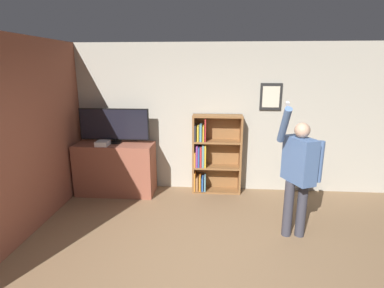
% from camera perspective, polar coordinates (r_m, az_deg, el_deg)
% --- Properties ---
extents(wall_back, '(6.85, 0.09, 2.70)m').
position_cam_1_polar(wall_back, '(5.54, 3.21, 4.82)').
color(wall_back, '#B2AD9E').
rests_on(wall_back, ground_plane).
extents(wall_side_brick, '(0.06, 4.44, 2.70)m').
position_cam_1_polar(wall_side_brick, '(4.85, -27.71, 1.70)').
color(wall_side_brick, '#93513D').
rests_on(wall_side_brick, ground_plane).
extents(tv_ledge, '(1.40, 0.56, 0.94)m').
position_cam_1_polar(tv_ledge, '(5.68, -14.30, -4.55)').
color(tv_ledge, '#93513D').
rests_on(tv_ledge, ground_plane).
extents(television, '(1.26, 0.22, 0.63)m').
position_cam_1_polar(television, '(5.54, -14.59, 3.51)').
color(television, black).
rests_on(television, tv_ledge).
extents(game_console, '(0.21, 0.23, 0.09)m').
position_cam_1_polar(game_console, '(5.47, -16.66, 0.13)').
color(game_console, white).
rests_on(game_console, tv_ledge).
extents(remote_loose, '(0.06, 0.14, 0.02)m').
position_cam_1_polar(remote_loose, '(5.45, -17.34, -0.32)').
color(remote_loose, white).
rests_on(remote_loose, tv_ledge).
extents(bookshelf, '(0.89, 0.28, 1.45)m').
position_cam_1_polar(bookshelf, '(5.51, 3.74, -2.13)').
color(bookshelf, brown).
rests_on(bookshelf, ground_plane).
extents(person, '(0.61, 0.56, 1.89)m').
position_cam_1_polar(person, '(4.20, 19.65, -4.62)').
color(person, '#383842').
rests_on(person, ground_plane).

